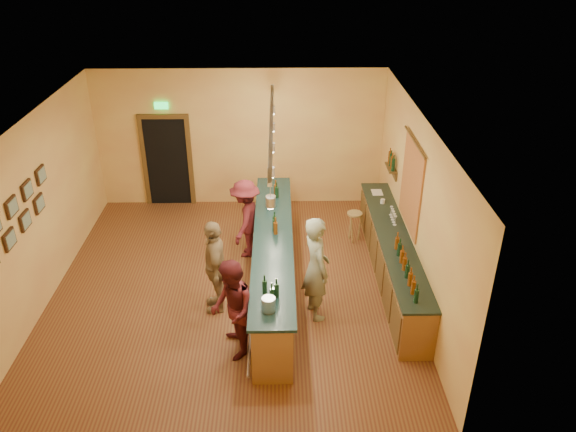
{
  "coord_description": "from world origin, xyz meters",
  "views": [
    {
      "loc": [
        0.88,
        -8.59,
        6.08
      ],
      "look_at": [
        1.03,
        0.2,
        1.36
      ],
      "focal_mm": 35.0,
      "sensor_mm": 36.0,
      "label": 1
    }
  ],
  "objects_px": {
    "bartender": "(316,268)",
    "back_counter": "(392,257)",
    "customer_c": "(246,219)",
    "customer_b": "(215,266)",
    "tasting_bar": "(273,258)",
    "bar_stool": "(354,219)",
    "customer_a": "(232,310)"
  },
  "relations": [
    {
      "from": "customer_c",
      "to": "bar_stool",
      "type": "relative_size",
      "value": 2.48
    },
    {
      "from": "customer_b",
      "to": "bar_stool",
      "type": "height_order",
      "value": "customer_b"
    },
    {
      "from": "back_counter",
      "to": "customer_c",
      "type": "height_order",
      "value": "customer_c"
    },
    {
      "from": "tasting_bar",
      "to": "customer_c",
      "type": "height_order",
      "value": "customer_c"
    },
    {
      "from": "back_counter",
      "to": "bar_stool",
      "type": "xyz_separation_m",
      "value": [
        -0.53,
        1.46,
        0.02
      ]
    },
    {
      "from": "bar_stool",
      "to": "back_counter",
      "type": "bearing_deg",
      "value": -70.08
    },
    {
      "from": "bartender",
      "to": "bar_stool",
      "type": "xyz_separation_m",
      "value": [
        0.96,
        2.47,
        -0.43
      ]
    },
    {
      "from": "bartender",
      "to": "back_counter",
      "type": "bearing_deg",
      "value": -72.99
    },
    {
      "from": "back_counter",
      "to": "bar_stool",
      "type": "bearing_deg",
      "value": 109.92
    },
    {
      "from": "back_counter",
      "to": "customer_c",
      "type": "bearing_deg",
      "value": 160.9
    },
    {
      "from": "back_counter",
      "to": "customer_a",
      "type": "relative_size",
      "value": 2.76
    },
    {
      "from": "customer_c",
      "to": "back_counter",
      "type": "bearing_deg",
      "value": 83.47
    },
    {
      "from": "customer_b",
      "to": "tasting_bar",
      "type": "bearing_deg",
      "value": 116.15
    },
    {
      "from": "back_counter",
      "to": "customer_c",
      "type": "relative_size",
      "value": 2.81
    },
    {
      "from": "bartender",
      "to": "customer_b",
      "type": "distance_m",
      "value": 1.71
    },
    {
      "from": "customer_a",
      "to": "customer_c",
      "type": "relative_size",
      "value": 1.02
    },
    {
      "from": "back_counter",
      "to": "customer_a",
      "type": "distance_m",
      "value": 3.45
    },
    {
      "from": "customer_c",
      "to": "customer_b",
      "type": "bearing_deg",
      "value": -1.0
    },
    {
      "from": "customer_c",
      "to": "bar_stool",
      "type": "distance_m",
      "value": 2.31
    },
    {
      "from": "customer_b",
      "to": "customer_a",
      "type": "bearing_deg",
      "value": 10.99
    },
    {
      "from": "tasting_bar",
      "to": "customer_a",
      "type": "xyz_separation_m",
      "value": [
        -0.61,
        -1.78,
        0.22
      ]
    },
    {
      "from": "bar_stool",
      "to": "customer_c",
      "type": "bearing_deg",
      "value": -167.36
    },
    {
      "from": "tasting_bar",
      "to": "customer_a",
      "type": "relative_size",
      "value": 3.1
    },
    {
      "from": "back_counter",
      "to": "tasting_bar",
      "type": "height_order",
      "value": "tasting_bar"
    },
    {
      "from": "bartender",
      "to": "bar_stool",
      "type": "bearing_deg",
      "value": -38.58
    },
    {
      "from": "customer_c",
      "to": "bar_stool",
      "type": "xyz_separation_m",
      "value": [
        2.23,
        0.5,
        -0.3
      ]
    },
    {
      "from": "tasting_bar",
      "to": "bartender",
      "type": "distance_m",
      "value": 1.15
    },
    {
      "from": "bartender",
      "to": "tasting_bar",
      "type": "bearing_deg",
      "value": 23.42
    },
    {
      "from": "tasting_bar",
      "to": "bar_stool",
      "type": "relative_size",
      "value": 7.79
    },
    {
      "from": "customer_a",
      "to": "bar_stool",
      "type": "height_order",
      "value": "customer_a"
    },
    {
      "from": "customer_a",
      "to": "bar_stool",
      "type": "bearing_deg",
      "value": 134.41
    },
    {
      "from": "customer_a",
      "to": "bar_stool",
      "type": "xyz_separation_m",
      "value": [
        2.29,
        3.42,
        -0.31
      ]
    }
  ]
}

